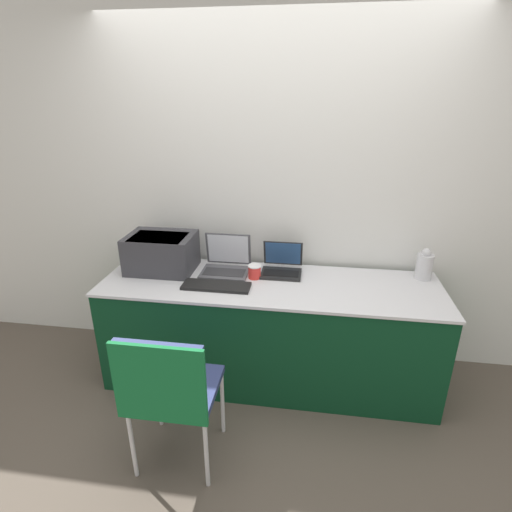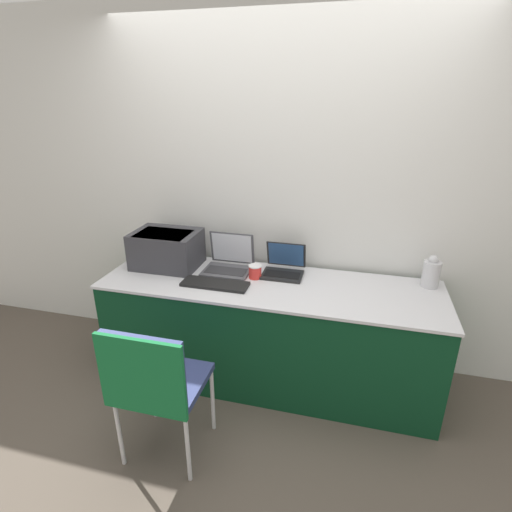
% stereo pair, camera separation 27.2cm
% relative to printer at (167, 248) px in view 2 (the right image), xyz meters
% --- Properties ---
extents(ground_plane, '(14.00, 14.00, 0.00)m').
position_rel_printer_xyz_m(ground_plane, '(0.81, -0.44, -0.92)').
color(ground_plane, brown).
extents(wall_back, '(8.00, 0.05, 2.60)m').
position_rel_printer_xyz_m(wall_back, '(0.81, 0.31, 0.38)').
color(wall_back, silver).
rests_on(wall_back, ground_plane).
extents(table, '(2.33, 0.70, 0.78)m').
position_rel_printer_xyz_m(table, '(0.81, -0.11, -0.53)').
color(table, '#0C381E').
rests_on(table, ground_plane).
extents(printer, '(0.48, 0.35, 0.27)m').
position_rel_printer_xyz_m(printer, '(0.00, 0.00, 0.00)').
color(printer, '#333338').
rests_on(printer, table).
extents(laptop_left, '(0.34, 0.29, 0.26)m').
position_rel_printer_xyz_m(laptop_left, '(0.47, 0.04, -0.09)').
color(laptop_left, '#4C4C51').
rests_on(laptop_left, table).
extents(laptop_right, '(0.29, 0.27, 0.21)m').
position_rel_printer_xyz_m(laptop_right, '(0.88, 0.08, -0.10)').
color(laptop_right, black).
rests_on(laptop_right, table).
extents(external_keyboard, '(0.46, 0.15, 0.02)m').
position_rel_printer_xyz_m(external_keyboard, '(0.46, -0.23, -0.14)').
color(external_keyboard, black).
rests_on(external_keyboard, table).
extents(coffee_cup, '(0.09, 0.09, 0.10)m').
position_rel_printer_xyz_m(coffee_cup, '(0.69, -0.04, -0.10)').
color(coffee_cup, red).
rests_on(coffee_cup, table).
extents(metal_pitcher, '(0.11, 0.11, 0.23)m').
position_rel_printer_xyz_m(metal_pitcher, '(1.87, 0.13, -0.05)').
color(metal_pitcher, silver).
rests_on(metal_pitcher, table).
extents(chair, '(0.47, 0.44, 0.90)m').
position_rel_printer_xyz_m(chair, '(0.39, -1.00, -0.34)').
color(chair, navy).
rests_on(chair, ground_plane).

